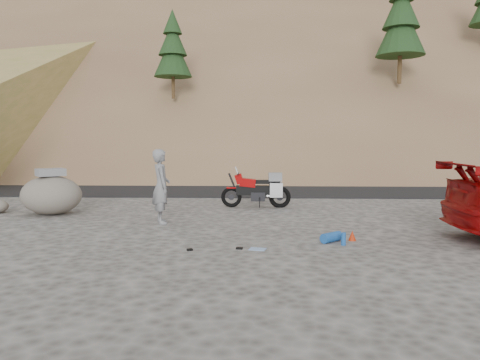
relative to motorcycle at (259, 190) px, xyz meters
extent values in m
plane|color=#474542|center=(-0.47, -3.33, -0.53)|extent=(140.00, 140.00, 0.00)
cube|color=black|center=(-0.47, 5.67, -0.53)|extent=(120.00, 7.00, 0.05)
cube|color=brown|center=(1.53, 26.67, 7.47)|extent=(110.00, 51.90, 46.72)
cube|color=brown|center=(1.53, 26.67, 7.77)|extent=(110.00, 43.28, 36.46)
cube|color=brown|center=(1.53, 46.67, 13.47)|extent=(120.00, 40.00, 30.00)
cylinder|color=#3C2915|center=(-4.47, 10.67, 4.36)|extent=(0.17, 0.17, 1.40)
cone|color=black|center=(-4.47, 10.67, 5.91)|extent=(2.00, 2.00, 2.25)
cone|color=black|center=(-4.47, 10.67, 6.76)|extent=(1.50, 1.50, 1.76)
cone|color=black|center=(-4.47, 10.67, 7.61)|extent=(1.00, 1.00, 1.26)
cylinder|color=#3C2915|center=(7.53, 11.67, 5.41)|extent=(0.22, 0.22, 1.82)
cone|color=black|center=(7.53, 11.67, 7.42)|extent=(2.60, 2.60, 2.92)
cone|color=black|center=(7.53, 11.67, 8.53)|extent=(1.95, 1.95, 2.28)
torus|color=black|center=(-0.84, -0.01, -0.22)|extent=(0.62, 0.12, 0.62)
cylinder|color=black|center=(-0.84, -0.01, -0.22)|extent=(0.19, 0.06, 0.19)
torus|color=black|center=(0.62, 0.01, -0.22)|extent=(0.66, 0.14, 0.66)
cylinder|color=black|center=(0.62, 0.01, -0.22)|extent=(0.21, 0.08, 0.21)
cylinder|color=black|center=(-0.76, -0.01, 0.13)|extent=(0.35, 0.06, 0.76)
cylinder|color=black|center=(-0.63, 0.00, 0.48)|extent=(0.05, 0.58, 0.04)
cube|color=black|center=(-0.13, 0.00, -0.02)|extent=(1.13, 0.24, 0.28)
cube|color=black|center=(-0.03, 0.00, -0.20)|extent=(0.43, 0.29, 0.26)
cube|color=#9B0809|center=(-0.35, 0.00, 0.22)|extent=(0.50, 0.29, 0.29)
cube|color=#9B0809|center=(-0.60, 0.00, 0.33)|extent=(0.29, 0.32, 0.33)
cube|color=silver|center=(-0.67, 0.00, 0.58)|extent=(0.11, 0.28, 0.24)
cube|color=black|center=(0.11, 0.00, 0.24)|extent=(0.52, 0.21, 0.11)
cube|color=black|center=(0.46, 0.01, 0.20)|extent=(0.33, 0.17, 0.09)
cube|color=#B3B3B8|center=(0.50, -0.24, 0.01)|extent=(0.38, 0.12, 0.42)
cube|color=#B3B3B8|center=(0.50, 0.25, 0.01)|extent=(0.38, 0.12, 0.42)
cube|color=gray|center=(0.48, 0.01, 0.39)|extent=(0.40, 0.32, 0.24)
cube|color=#9B0809|center=(-0.84, -0.01, 0.06)|extent=(0.28, 0.12, 0.04)
cylinder|color=black|center=(0.01, -0.17, -0.36)|extent=(0.02, 0.20, 0.34)
cylinder|color=#B3B3B8|center=(0.44, -0.13, -0.16)|extent=(0.43, 0.09, 0.12)
imported|color=gray|center=(-2.40, -2.74, -0.53)|extent=(0.63, 0.77, 1.81)
ellipsoid|color=#5E5950|center=(-5.66, -1.55, 0.00)|extent=(2.06, 1.93, 1.06)
cube|color=gray|center=(-5.66, -1.55, 0.61)|extent=(0.82, 0.79, 0.18)
cylinder|color=#1A519F|center=(1.42, -4.75, -0.44)|extent=(0.49, 0.47, 0.20)
cylinder|color=#1A519F|center=(1.61, -5.03, -0.41)|extent=(0.09, 0.09, 0.25)
cone|color=#B7290C|center=(1.86, -4.60, -0.43)|extent=(0.17, 0.17, 0.20)
cube|color=black|center=(-0.39, -5.42, -0.52)|extent=(0.13, 0.10, 0.03)
cube|color=black|center=(-1.30, -5.57, -0.52)|extent=(0.13, 0.11, 0.03)
cube|color=#7E9AC2|center=(-0.05, -5.44, -0.53)|extent=(0.34, 0.29, 0.01)
camera|label=1|loc=(-0.06, -13.98, 1.50)|focal=35.00mm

